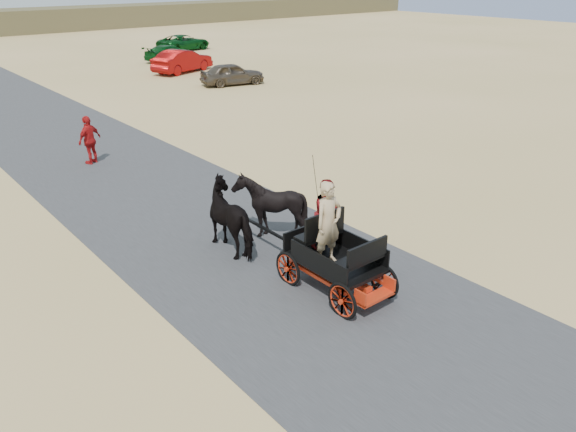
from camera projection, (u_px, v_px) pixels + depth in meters
ground at (375, 328)px, 10.90m from camera, size 140.00×140.00×0.00m
road at (375, 328)px, 10.90m from camera, size 6.00×140.00×0.01m
carriage at (335, 275)px, 12.09m from camera, size 1.30×2.40×0.72m
horse_left at (234, 217)px, 13.70m from camera, size 0.91×2.01×1.70m
horse_right at (270, 206)px, 14.34m from camera, size 1.37×1.54×1.70m
driver_man at (328, 223)px, 11.50m from camera, size 0.66×0.43×1.80m
passenger_woman at (328, 214)px, 12.23m from camera, size 0.77×0.60×1.58m
pedestrian at (90, 140)px, 19.81m from camera, size 1.09×0.81×1.73m
car_a at (232, 74)px, 33.51m from camera, size 4.03×2.33×1.29m
car_b at (182, 61)px, 37.53m from camera, size 4.80×2.98×1.49m
car_c at (170, 53)px, 42.14m from camera, size 4.32×2.44×1.18m
car_d at (184, 42)px, 47.70m from camera, size 4.97×2.94×1.30m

